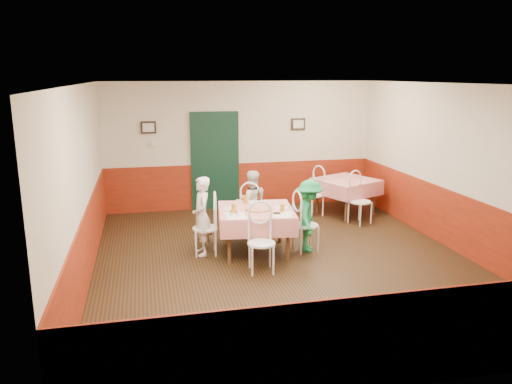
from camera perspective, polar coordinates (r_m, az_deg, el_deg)
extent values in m
plane|color=black|center=(8.17, 3.13, -7.83)|extent=(7.00, 7.00, 0.00)
plane|color=white|center=(7.62, 3.40, 12.22)|extent=(7.00, 7.00, 0.00)
cube|color=beige|center=(11.13, -1.70, 5.34)|extent=(6.00, 0.10, 2.80)
cube|color=beige|center=(4.63, 15.29, -6.65)|extent=(6.00, 0.10, 2.80)
cube|color=beige|center=(7.53, -19.26, 0.75)|extent=(0.10, 7.00, 2.80)
cube|color=beige|center=(9.06, 21.85, 2.55)|extent=(0.10, 7.00, 2.80)
cube|color=maroon|center=(11.28, -1.66, 0.80)|extent=(6.00, 0.03, 1.00)
cube|color=maroon|center=(5.01, 14.56, -16.32)|extent=(6.00, 0.03, 1.00)
cube|color=maroon|center=(7.77, -18.64, -5.74)|extent=(0.03, 7.00, 1.00)
cube|color=maroon|center=(9.25, 21.30, -2.94)|extent=(0.03, 7.00, 1.00)
cube|color=black|center=(11.04, -4.70, 3.40)|extent=(0.96, 0.06, 2.10)
cube|color=black|center=(10.83, -12.20, 7.23)|extent=(0.32, 0.03, 0.26)
cube|color=black|center=(11.35, 4.84, 7.74)|extent=(0.32, 0.03, 0.26)
cube|color=white|center=(10.87, -11.58, 5.42)|extent=(0.10, 0.03, 0.10)
cube|color=red|center=(8.40, 0.00, -4.49)|extent=(1.36, 1.36, 0.77)
cube|color=red|center=(10.89, 10.19, -0.53)|extent=(1.48, 1.48, 0.77)
cylinder|color=#B74723|center=(8.22, 0.22, -1.98)|extent=(0.44, 0.44, 0.03)
cylinder|color=white|center=(8.27, -2.97, -1.95)|extent=(0.28, 0.28, 0.01)
cylinder|color=white|center=(8.33, 2.92, -1.83)|extent=(0.28, 0.28, 0.01)
cylinder|color=white|center=(8.69, -0.09, -1.17)|extent=(0.28, 0.28, 0.01)
cylinder|color=#BF7219|center=(8.03, -2.55, -1.94)|extent=(0.09, 0.09, 0.15)
cylinder|color=#BF7219|center=(8.10, 3.00, -1.87)|extent=(0.08, 0.08, 0.12)
cylinder|color=#BF7219|center=(8.66, -1.25, -0.84)|extent=(0.08, 0.08, 0.13)
cylinder|color=#381C0A|center=(8.65, 0.31, -0.56)|extent=(0.07, 0.07, 0.22)
cylinder|color=silver|center=(7.85, -2.80, -2.51)|extent=(0.04, 0.04, 0.09)
cylinder|color=silver|center=(7.81, -2.16, -2.57)|extent=(0.04, 0.04, 0.09)
cylinder|color=#B23319|center=(7.89, -2.88, -2.43)|extent=(0.04, 0.04, 0.09)
cube|color=white|center=(7.90, -2.36, -2.72)|extent=(0.31, 0.40, 0.00)
cube|color=white|center=(7.98, 3.05, -2.56)|extent=(0.41, 0.48, 0.00)
cube|color=black|center=(8.01, 2.40, -2.43)|extent=(0.12, 0.10, 0.02)
imported|color=gray|center=(8.28, -6.22, -2.77)|extent=(0.33, 0.49, 1.32)
imported|color=gray|center=(9.19, -0.54, -1.33)|extent=(0.61, 0.48, 1.24)
imported|color=gray|center=(8.46, 6.09, -2.72)|extent=(0.70, 0.90, 1.23)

